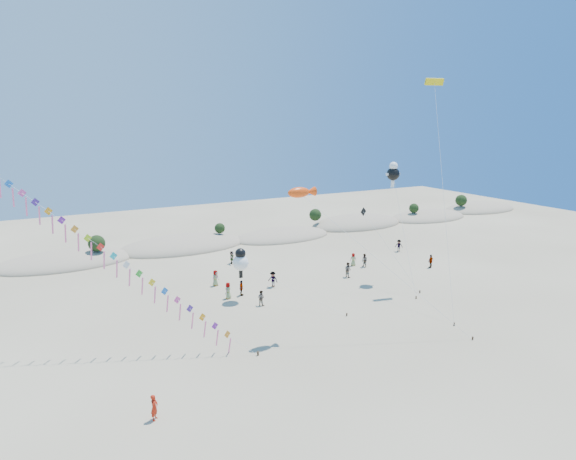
{
  "coord_description": "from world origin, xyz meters",
  "views": [
    {
      "loc": [
        -18.67,
        -23.08,
        18.41
      ],
      "look_at": [
        1.13,
        14.0,
        8.81
      ],
      "focal_mm": 30.0,
      "sensor_mm": 36.0,
      "label": 1
    }
  ],
  "objects_px": {
    "kite_train": "(89,240)",
    "flyer_foreground": "(154,407)",
    "fish_kite": "(302,193)",
    "parafoil_kite": "(435,87)"
  },
  "relations": [
    {
      "from": "fish_kite",
      "to": "parafoil_kite",
      "type": "distance_m",
      "value": 21.87
    },
    {
      "from": "fish_kite",
      "to": "flyer_foreground",
      "type": "bearing_deg",
      "value": -154.38
    },
    {
      "from": "kite_train",
      "to": "fish_kite",
      "type": "height_order",
      "value": "kite_train"
    },
    {
      "from": "kite_train",
      "to": "flyer_foreground",
      "type": "xyz_separation_m",
      "value": [
        1.83,
        -11.82,
        -8.42
      ]
    },
    {
      "from": "parafoil_kite",
      "to": "flyer_foreground",
      "type": "xyz_separation_m",
      "value": [
        -33.72,
        -12.05,
        -21.03
      ]
    },
    {
      "from": "parafoil_kite",
      "to": "fish_kite",
      "type": "bearing_deg",
      "value": -165.22
    },
    {
      "from": "kite_train",
      "to": "parafoil_kite",
      "type": "relative_size",
      "value": 0.92
    },
    {
      "from": "fish_kite",
      "to": "flyer_foreground",
      "type": "height_order",
      "value": "fish_kite"
    },
    {
      "from": "fish_kite",
      "to": "kite_train",
      "type": "bearing_deg",
      "value": 163.72
    },
    {
      "from": "fish_kite",
      "to": "flyer_foreground",
      "type": "distance_m",
      "value": 19.96
    }
  ]
}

